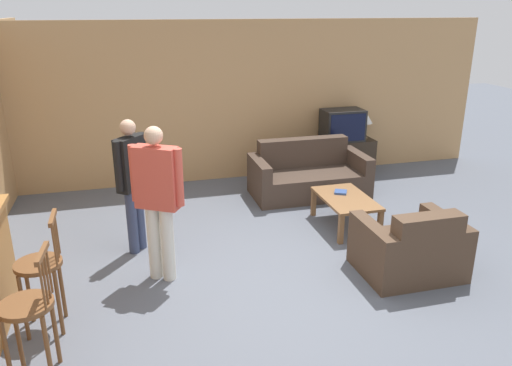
# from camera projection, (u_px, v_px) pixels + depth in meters

# --- Properties ---
(ground_plane) EXTENTS (24.00, 24.00, 0.00)m
(ground_plane) POSITION_uv_depth(u_px,v_px,m) (286.00, 284.00, 5.31)
(ground_plane) COLOR #565B66
(wall_back) EXTENTS (9.40, 0.08, 2.60)m
(wall_back) POSITION_uv_depth(u_px,v_px,m) (219.00, 103.00, 8.16)
(wall_back) COLOR tan
(wall_back) RESTS_ON ground_plane
(bar_chair_near) EXTENTS (0.44, 0.44, 1.10)m
(bar_chair_near) POSITION_uv_depth(u_px,v_px,m) (29.00, 313.00, 3.79)
(bar_chair_near) COLOR brown
(bar_chair_near) RESTS_ON ground_plane
(bar_chair_mid) EXTENTS (0.41, 0.41, 1.10)m
(bar_chair_mid) POSITION_uv_depth(u_px,v_px,m) (41.00, 271.00, 4.39)
(bar_chair_mid) COLOR brown
(bar_chair_mid) RESTS_ON ground_plane
(couch_far) EXTENTS (1.77, 0.89, 0.83)m
(couch_far) POSITION_uv_depth(u_px,v_px,m) (308.00, 176.00, 7.77)
(couch_far) COLOR #423328
(couch_far) RESTS_ON ground_plane
(armchair_near) EXTENTS (1.05, 0.84, 0.80)m
(armchair_near) POSITION_uv_depth(u_px,v_px,m) (410.00, 250.00, 5.42)
(armchair_near) COLOR #4C3828
(armchair_near) RESTS_ON ground_plane
(coffee_table) EXTENTS (0.61, 1.01, 0.42)m
(coffee_table) POSITION_uv_depth(u_px,v_px,m) (346.00, 201.00, 6.58)
(coffee_table) COLOR brown
(coffee_table) RESTS_ON ground_plane
(tv_unit) EXTENTS (1.13, 0.46, 0.61)m
(tv_unit) POSITION_uv_depth(u_px,v_px,m) (341.00, 157.00, 8.69)
(tv_unit) COLOR #2D2319
(tv_unit) RESTS_ON ground_plane
(tv) EXTENTS (0.69, 0.45, 0.53)m
(tv) POSITION_uv_depth(u_px,v_px,m) (342.00, 125.00, 8.50)
(tv) COLOR black
(tv) RESTS_ON tv_unit
(book_on_table) EXTENTS (0.22, 0.22, 0.03)m
(book_on_table) POSITION_uv_depth(u_px,v_px,m) (341.00, 192.00, 6.71)
(book_on_table) COLOR navy
(book_on_table) RESTS_ON coffee_table
(table_lamp) EXTENTS (0.28, 0.28, 0.50)m
(table_lamp) POSITION_uv_depth(u_px,v_px,m) (365.00, 117.00, 8.56)
(table_lamp) COLOR brown
(table_lamp) RESTS_ON tv_unit
(person_by_window) EXTENTS (0.37, 0.42, 1.61)m
(person_by_window) POSITION_uv_depth(u_px,v_px,m) (132.00, 179.00, 5.75)
(person_by_window) COLOR #384260
(person_by_window) RESTS_ON ground_plane
(person_by_counter) EXTENTS (0.51, 0.39, 1.68)m
(person_by_counter) POSITION_uv_depth(u_px,v_px,m) (158.00, 196.00, 5.11)
(person_by_counter) COLOR silver
(person_by_counter) RESTS_ON ground_plane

